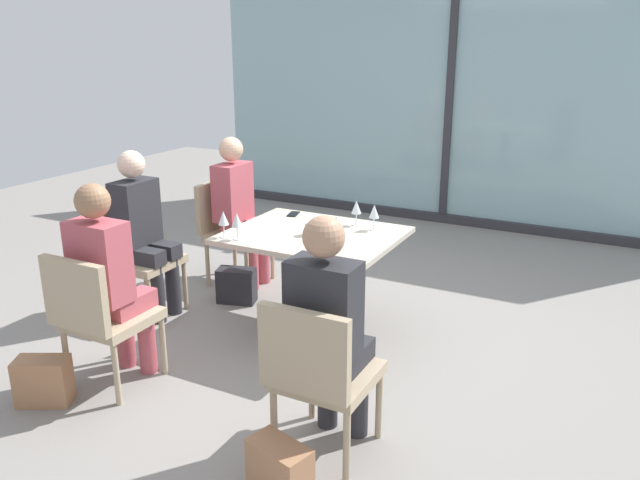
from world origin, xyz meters
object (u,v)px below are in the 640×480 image
Objects in this scene: wine_glass_4 at (237,221)px; handbag_2 at (237,285)px; person_front_left at (109,275)px; chair_front_right at (319,370)px; person_front_right at (329,323)px; person_far_left at (239,204)px; dining_table_main at (314,258)px; wine_glass_2 at (356,208)px; wine_glass_1 at (336,224)px; handbag_0 at (43,381)px; handbag_1 at (280,471)px; cell_phone_on_table at (293,214)px; coffee_cup at (310,229)px; wine_glass_0 at (334,232)px; wine_glass_3 at (223,219)px; chair_far_left at (230,226)px; person_side_end at (143,226)px; wine_glass_5 at (374,212)px; chair_front_left at (99,313)px; chair_side_end at (134,250)px.

handbag_2 is (-0.39, 0.51, -0.72)m from wine_glass_4.
wine_glass_4 is at bearing 67.84° from person_front_left.
handbag_2 is at bearing 135.86° from chair_front_right.
person_front_right is 1.00× the size of person_far_left.
dining_table_main is 3.89× the size of handbag_2.
chair_front_right is at bearing -71.58° from wine_glass_2.
wine_glass_1 reaches higher than handbag_0.
handbag_1 is at bearing -94.47° from chair_front_right.
person_far_left reaches higher than cell_phone_on_table.
coffee_cup is 0.30× the size of handbag_0.
wine_glass_0 is at bearing -32.64° from person_far_left.
person_front_left is 1.45m from person_front_right.
wine_glass_3 is at bearing -175.36° from wine_glass_0.
chair_far_left is (-1.82, 1.83, 0.00)m from chair_front_right.
person_side_end reaches higher than coffee_cup.
dining_table_main is 0.24m from coffee_cup.
wine_glass_3 is at bearing -1.65° from person_side_end.
wine_glass_1 is at bearing -104.85° from wine_glass_5.
chair_front_left reaches higher than dining_table_main.
chair_far_left is 0.91m from chair_side_end.
wine_glass_2 is 0.89m from wine_glass_4.
wine_glass_4 is at bearing -130.11° from wine_glass_2.
handbag_1 and handbag_2 have the same top height.
wine_glass_3 is at bearing -162.24° from wine_glass_1.
dining_table_main is 0.42m from wine_glass_1.
wine_glass_2 is at bearing -9.30° from chair_far_left.
person_front_left reaches higher than chair_front_right.
wine_glass_4 is (0.34, 0.95, 0.37)m from chair_front_left.
wine_glass_0 is 1.00× the size of wine_glass_1.
wine_glass_5 reaches higher than handbag_0.
wine_glass_1 is at bearing 23.74° from handbag_0.
dining_table_main is 0.54m from cell_phone_on_table.
wine_glass_5 is 0.47m from coffee_cup.
person_front_left is 0.71m from handbag_0.
wine_glass_5 is (0.16, -0.05, 0.00)m from wine_glass_2.
chair_front_right is 2.90× the size of handbag_1.
person_side_end is at bearing 156.51° from person_front_right.
chair_side_end is at bearing 155.09° from chair_front_right.
wine_glass_3 reaches higher than chair_front_left.
person_front_left is 6.81× the size of wine_glass_5.
chair_side_end is at bearing -156.86° from wine_glass_2.
person_side_end reaches higher than chair_far_left.
wine_glass_5 is at bearing -11.06° from person_far_left.
wine_glass_2 reaches higher than handbag_0.
handbag_0 is 1.00× the size of handbag_2.
wine_glass_2 is at bearing 32.08° from handbag_0.
chair_front_right is 0.49m from handbag_1.
person_far_left reaches higher than wine_glass_0.
chair_front_left is 1.49m from wine_glass_0.
person_front_left is 14.00× the size of coffee_cup.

